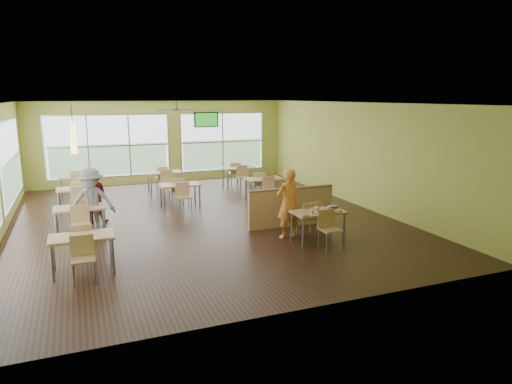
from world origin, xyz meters
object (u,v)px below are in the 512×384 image
Objects in this scene: half_wall_divider at (291,207)px; food_basket at (333,207)px; man_plaid at (288,203)px; main_table at (318,216)px.

half_wall_divider reaches higher than food_basket.
man_plaid reaches higher than half_wall_divider.
main_table is 0.80m from man_plaid.
half_wall_divider is 9.76× the size of food_basket.
man_plaid is (-0.51, 0.57, 0.22)m from main_table.
main_table is 0.63× the size of half_wall_divider.
food_basket is (0.48, -1.31, 0.26)m from half_wall_divider.
food_basket is at bearing 146.49° from man_plaid.
man_plaid reaches higher than main_table.
man_plaid is (-0.51, -0.88, 0.33)m from half_wall_divider.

